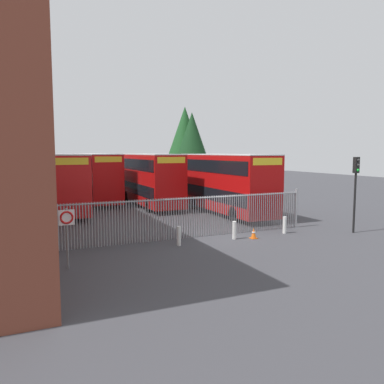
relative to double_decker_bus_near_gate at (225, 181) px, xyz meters
name	(u,v)px	position (x,y,z in m)	size (l,w,h in m)	color
ground_plane	(170,214)	(-3.69, 1.65, -2.42)	(100.00, 100.00, 0.00)	#3D3D42
palisade_fence	(191,216)	(-5.54, -6.35, -1.24)	(14.16, 0.14, 2.35)	gray
double_decker_bus_near_gate	(225,181)	(0.00, 0.00, 0.00)	(2.54, 10.81, 4.42)	#B70C0C
double_decker_bus_behind_fence_left	(63,181)	(-10.87, 5.42, 0.00)	(2.54, 10.81, 4.42)	red
double_decker_bus_behind_fence_right	(149,177)	(-3.87, 6.25, 0.00)	(2.54, 10.81, 4.42)	#B70C0C
double_decker_bus_far_back	(96,176)	(-7.46, 10.65, 0.00)	(2.54, 10.81, 4.42)	#B70C0C
bollard_near_left	(179,236)	(-6.80, -7.73, -1.95)	(0.20, 0.20, 0.95)	silver
bollard_center_front	(234,230)	(-3.60, -7.61, -1.95)	(0.20, 0.20, 0.95)	silver
bollard_near_right	(285,225)	(-0.27, -7.51, -1.95)	(0.20, 0.20, 0.95)	silver
traffic_cone_by_gate	(254,233)	(-2.60, -7.92, -2.13)	(0.34, 0.34, 0.59)	orange
speed_limit_sign_post	(67,224)	(-12.18, -9.44, -0.65)	(0.60, 0.14, 2.40)	slate
traffic_light_kerbside	(356,180)	(3.42, -8.99, 0.56)	(0.28, 0.33, 4.30)	black
tree_tall_back	(185,136)	(5.96, 21.53, 4.22)	(5.29, 5.29, 10.43)	#4C3823
tree_short_side	(192,140)	(6.17, 19.74, 3.64)	(4.88, 4.88, 9.55)	#4C3823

